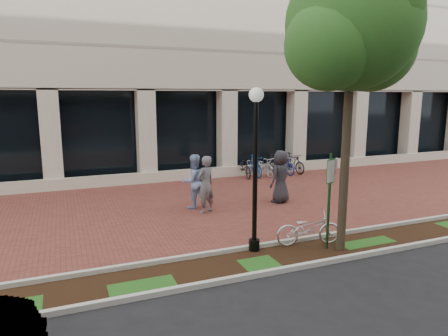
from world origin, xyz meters
name	(u,v)px	position (x,y,z in m)	size (l,w,h in m)	color
ground	(228,202)	(0.00, 0.00, 0.00)	(120.00, 120.00, 0.00)	black
brick_plaza	(228,202)	(0.00, 0.00, 0.01)	(40.00, 9.00, 0.01)	brown
planting_strip	(308,253)	(0.00, -5.25, 0.01)	(40.00, 1.50, 0.01)	black
curb_plaza_side	(292,241)	(0.00, -4.50, 0.06)	(40.00, 0.12, 0.12)	beige
curb_street_side	(326,262)	(0.00, -6.00, 0.06)	(40.00, 0.12, 0.12)	beige
parking_sign	(330,189)	(0.62, -5.22, 1.59)	(0.34, 0.07, 2.51)	#153B1A
lamppost	(255,161)	(-1.19, -4.60, 2.33)	(0.36, 0.36, 4.12)	black
street_tree	(353,33)	(0.95, -5.36, 5.38)	(3.78, 3.15, 7.16)	#423525
locked_bicycle	(309,228)	(0.32, -4.79, 0.46)	(0.61, 1.76, 0.92)	silver
pedestrian_left	(206,185)	(-1.19, -0.92, 0.98)	(0.71, 0.47, 1.95)	slate
pedestrian_mid	(194,181)	(-1.38, -0.20, 0.96)	(0.93, 0.73, 1.92)	#889FCA
pedestrian_right	(281,177)	(1.82, -0.71, 0.98)	(0.96, 0.62, 1.96)	#252429
bollard	(336,166)	(7.20, 2.95, 0.44)	(0.12, 0.12, 0.86)	#BABBBF
bike_rack_cluster	(269,165)	(3.93, 4.07, 0.49)	(3.53, 1.85, 1.04)	black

